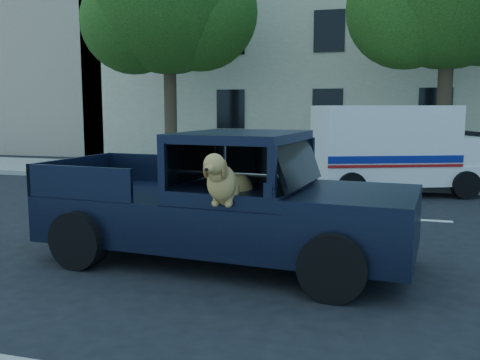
{
  "coord_description": "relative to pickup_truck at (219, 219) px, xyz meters",
  "views": [
    {
      "loc": [
        3.64,
        -7.85,
        2.29
      ],
      "look_at": [
        1.61,
        -0.9,
        1.3
      ],
      "focal_mm": 40.0,
      "sensor_mm": 36.0,
      "label": 1
    }
  ],
  "objects": [
    {
      "name": "mail_truck",
      "position": [
        2.41,
        7.25,
        0.36
      ],
      "size": [
        4.65,
        3.4,
        2.32
      ],
      "rotation": [
        0.0,
        0.0,
        0.38
      ],
      "color": "silver",
      "rests_on": "ground"
    },
    {
      "name": "building_main",
      "position": [
        1.83,
        17.02,
        3.85
      ],
      "size": [
        26.0,
        6.0,
        9.0
      ],
      "primitive_type": "cube",
      "color": "beige",
      "rests_on": "ground"
    },
    {
      "name": "ground",
      "position": [
        -1.17,
        0.52,
        -0.65
      ],
      "size": [
        120.0,
        120.0,
        0.0
      ],
      "primitive_type": "plane",
      "color": "black",
      "rests_on": "ground"
    },
    {
      "name": "building_left",
      "position": [
        -16.17,
        17.02,
        3.35
      ],
      "size": [
        12.0,
        6.0,
        8.0
      ],
      "primitive_type": "cube",
      "color": "tan",
      "rests_on": "ground"
    },
    {
      "name": "far_sidewalk",
      "position": [
        -1.17,
        9.72,
        -0.58
      ],
      "size": [
        60.0,
        4.0,
        0.15
      ],
      "primitive_type": "cube",
      "color": "gray",
      "rests_on": "ground"
    },
    {
      "name": "lane_stripes",
      "position": [
        0.83,
        3.92,
        -0.65
      ],
      "size": [
        21.6,
        0.14,
        0.01
      ],
      "primitive_type": null,
      "color": "silver",
      "rests_on": "ground"
    },
    {
      "name": "street_tree_left",
      "position": [
        -5.14,
        10.14,
        5.06
      ],
      "size": [
        6.0,
        5.2,
        8.6
      ],
      "color": "#332619",
      "rests_on": "ground"
    },
    {
      "name": "pickup_truck",
      "position": [
        0.0,
        0.0,
        0.0
      ],
      "size": [
        5.56,
        2.98,
        1.93
      ],
      "rotation": [
        0.0,
        0.0,
        -0.08
      ],
      "color": "black",
      "rests_on": "ground"
    }
  ]
}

